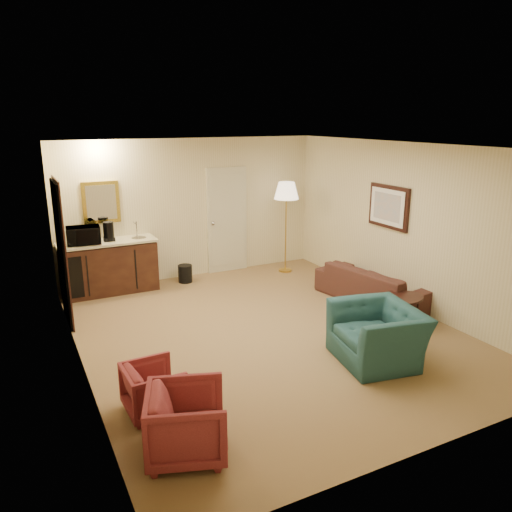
{
  "coord_description": "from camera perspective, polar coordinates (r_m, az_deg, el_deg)",
  "views": [
    {
      "loc": [
        -3.1,
        -5.81,
        2.97
      ],
      "look_at": [
        0.09,
        0.5,
        0.99
      ],
      "focal_mm": 35.0,
      "sensor_mm": 36.0,
      "label": 1
    }
  ],
  "objects": [
    {
      "name": "sofa",
      "position": [
        8.45,
        13.3,
        -2.59
      ],
      "size": [
        0.93,
        2.06,
        0.78
      ],
      "primitive_type": "imported",
      "rotation": [
        0.0,
        0.0,
        1.75
      ],
      "color": "black",
      "rests_on": "ground"
    },
    {
      "name": "rose_chair_far",
      "position": [
        4.73,
        -7.92,
        -18.04
      ],
      "size": [
        0.85,
        0.87,
        0.72
      ],
      "primitive_type": "imported",
      "rotation": [
        0.0,
        0.0,
        1.23
      ],
      "color": "maroon",
      "rests_on": "ground"
    },
    {
      "name": "room_walls",
      "position": [
        7.34,
        -2.24,
        5.81
      ],
      "size": [
        5.02,
        6.01,
        2.61
      ],
      "color": "beige",
      "rests_on": "ground"
    },
    {
      "name": "ground",
      "position": [
        7.23,
        1.19,
        -8.62
      ],
      "size": [
        6.0,
        6.0,
        0.0
      ],
      "primitive_type": "plane",
      "color": "#947D4B",
      "rests_on": "ground"
    },
    {
      "name": "wetbar_cabinet",
      "position": [
        9.01,
        -16.45,
        -1.19
      ],
      "size": [
        1.64,
        0.58,
        0.92
      ],
      "primitive_type": "cube",
      "color": "#3E2213",
      "rests_on": "ground"
    },
    {
      "name": "teal_armchair",
      "position": [
        6.43,
        13.78,
        -7.73
      ],
      "size": [
        0.87,
        1.18,
        0.94
      ],
      "primitive_type": "imported",
      "rotation": [
        0.0,
        0.0,
        -1.74
      ],
      "color": "#204850",
      "rests_on": "ground"
    },
    {
      "name": "waste_bin",
      "position": [
        9.35,
        -8.1,
        -2.0
      ],
      "size": [
        0.3,
        0.3,
        0.32
      ],
      "primitive_type": "cylinder",
      "rotation": [
        0.0,
        0.0,
        0.19
      ],
      "color": "black",
      "rests_on": "ground"
    },
    {
      "name": "rose_chair_near",
      "position": [
        5.41,
        -11.64,
        -14.38
      ],
      "size": [
        0.55,
        0.58,
        0.58
      ],
      "primitive_type": "imported",
      "rotation": [
        0.0,
        0.0,
        1.61
      ],
      "color": "maroon",
      "rests_on": "ground"
    },
    {
      "name": "microwave",
      "position": [
        8.76,
        -19.15,
        2.45
      ],
      "size": [
        0.56,
        0.35,
        0.36
      ],
      "primitive_type": "imported",
      "rotation": [
        0.0,
        0.0,
        -0.1
      ],
      "color": "black",
      "rests_on": "wetbar_cabinet"
    },
    {
      "name": "coffee_table",
      "position": [
        7.6,
        15.91,
        -6.15
      ],
      "size": [
        0.9,
        0.71,
        0.46
      ],
      "primitive_type": "cube",
      "rotation": [
        0.0,
        0.0,
        0.24
      ],
      "color": "black",
      "rests_on": "ground"
    },
    {
      "name": "floor_lamp",
      "position": [
        9.74,
        3.43,
        3.29
      ],
      "size": [
        0.61,
        0.61,
        1.78
      ],
      "primitive_type": "cube",
      "rotation": [
        0.0,
        0.0,
        -0.36
      ],
      "color": "gold",
      "rests_on": "ground"
    },
    {
      "name": "coffee_maker",
      "position": [
        8.85,
        -16.49,
        2.7
      ],
      "size": [
        0.18,
        0.18,
        0.33
      ],
      "primitive_type": "cylinder",
      "rotation": [
        0.0,
        0.0,
        0.03
      ],
      "color": "black",
      "rests_on": "wetbar_cabinet"
    }
  ]
}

